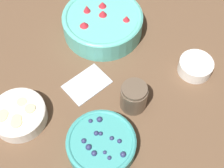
{
  "coord_description": "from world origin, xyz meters",
  "views": [
    {
      "loc": [
        -0.42,
        -0.25,
        0.79
      ],
      "look_at": [
        -0.02,
        0.01,
        0.04
      ],
      "focal_mm": 50.0,
      "sensor_mm": 36.0,
      "label": 1
    }
  ],
  "objects": [
    {
      "name": "bowl_bananas",
      "position": [
        -0.24,
        0.18,
        0.03
      ],
      "size": [
        0.15,
        0.15,
        0.05
      ],
      "color": "white",
      "rests_on": "ground_plane"
    },
    {
      "name": "bowl_blueberries",
      "position": [
        -0.19,
        -0.06,
        0.03
      ],
      "size": [
        0.18,
        0.18,
        0.06
      ],
      "color": "teal",
      "rests_on": "ground_plane"
    },
    {
      "name": "bowl_cream",
      "position": [
        0.18,
        -0.16,
        0.03
      ],
      "size": [
        0.1,
        0.1,
        0.05
      ],
      "color": "white",
      "rests_on": "ground_plane"
    },
    {
      "name": "napkin",
      "position": [
        -0.04,
        0.09,
        0.0
      ],
      "size": [
        0.15,
        0.12,
        0.01
      ],
      "color": "#B2BCC6",
      "rests_on": "ground_plane"
    },
    {
      "name": "bowl_strawberries",
      "position": [
        0.16,
        0.17,
        0.04
      ],
      "size": [
        0.26,
        0.26,
        0.09
      ],
      "color": "#56B7A8",
      "rests_on": "ground_plane"
    },
    {
      "name": "jar_chocolate",
      "position": [
        -0.02,
        -0.06,
        0.04
      ],
      "size": [
        0.08,
        0.08,
        0.09
      ],
      "color": "brown",
      "rests_on": "ground_plane"
    },
    {
      "name": "ground_plane",
      "position": [
        0.0,
        0.0,
        0.0
      ],
      "size": [
        4.0,
        4.0,
        0.0
      ],
      "primitive_type": "plane",
      "color": "brown"
    }
  ]
}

